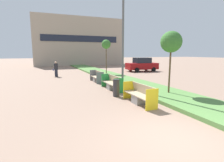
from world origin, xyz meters
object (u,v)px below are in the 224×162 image
object	(u,v)px
sapling_tree_near	(171,42)
pedestrian_walking	(56,69)
bench_green_frame	(112,84)
sapling_tree_far	(106,45)
bench_yellow_frame	(140,96)
street_lamp_post	(123,17)
bench_grey_frame	(97,78)
parked_car_distant	(142,65)
litter_bin	(116,88)

from	to	relation	value
sapling_tree_near	pedestrian_walking	size ratio (longest dim) A/B	2.28
bench_green_frame	pedestrian_walking	xyz separation A→B (m)	(-3.00, 8.26, 0.43)
sapling_tree_far	pedestrian_walking	bearing A→B (deg)	174.90
bench_yellow_frame	street_lamp_post	world-z (taller)	street_lamp_post
street_lamp_post	pedestrian_walking	world-z (taller)	street_lamp_post
bench_green_frame	pedestrian_walking	bearing A→B (deg)	109.95
street_lamp_post	sapling_tree_near	distance (m)	3.46
bench_grey_frame	pedestrian_walking	bearing A→B (deg)	122.00
street_lamp_post	sapling_tree_far	size ratio (longest dim) A/B	2.19
bench_grey_frame	pedestrian_walking	distance (m)	5.66
bench_green_frame	pedestrian_walking	distance (m)	8.79
bench_grey_frame	sapling_tree_far	xyz separation A→B (m)	(2.43, 4.30, 3.01)
sapling_tree_far	parked_car_distant	xyz separation A→B (m)	(5.81, 1.83, -2.46)
bench_yellow_frame	bench_green_frame	bearing A→B (deg)	89.96
bench_yellow_frame	litter_bin	world-z (taller)	litter_bin
sapling_tree_far	pedestrian_walking	world-z (taller)	sapling_tree_far
bench_green_frame	litter_bin	distance (m)	1.92
litter_bin	sapling_tree_far	size ratio (longest dim) A/B	0.25
sapling_tree_far	bench_yellow_frame	bearing A→B (deg)	-102.06
parked_car_distant	litter_bin	bearing A→B (deg)	-123.60
bench_grey_frame	parked_car_distant	world-z (taller)	parked_car_distant
bench_yellow_frame	pedestrian_walking	xyz separation A→B (m)	(-2.99, 11.86, 0.44)
bench_yellow_frame	litter_bin	size ratio (longest dim) A/B	2.29
pedestrian_walking	sapling_tree_near	bearing A→B (deg)	-63.89
litter_bin	street_lamp_post	size ratio (longest dim) A/B	0.11
pedestrian_walking	parked_car_distant	bearing A→B (deg)	6.83
litter_bin	sapling_tree_far	distance (m)	10.47
bench_grey_frame	parked_car_distant	distance (m)	10.29
sapling_tree_near	pedestrian_walking	world-z (taller)	sapling_tree_near
litter_bin	street_lamp_post	world-z (taller)	street_lamp_post
bench_green_frame	street_lamp_post	bearing A→B (deg)	-31.25
litter_bin	sapling_tree_near	distance (m)	3.99
bench_yellow_frame	parked_car_distant	xyz separation A→B (m)	(8.24, 13.21, 0.54)
sapling_tree_far	litter_bin	bearing A→B (deg)	-106.85
bench_yellow_frame	pedestrian_walking	world-z (taller)	pedestrian_walking
street_lamp_post	parked_car_distant	size ratio (longest dim) A/B	2.00
bench_grey_frame	parked_car_distant	xyz separation A→B (m)	(8.24, 6.14, 0.55)
bench_green_frame	sapling_tree_near	world-z (taller)	sapling_tree_near
street_lamp_post	parked_car_distant	bearing A→B (deg)	52.59
sapling_tree_near	parked_car_distant	distance (m)	13.87
bench_grey_frame	bench_green_frame	bearing A→B (deg)	-89.92
litter_bin	sapling_tree_far	xyz separation A→B (m)	(2.92, 9.63, 2.88)
bench_yellow_frame	street_lamp_post	distance (m)	5.43
sapling_tree_far	sapling_tree_near	bearing A→B (deg)	-90.00
bench_grey_frame	litter_bin	bearing A→B (deg)	-95.20
sapling_tree_near	bench_grey_frame	bearing A→B (deg)	111.18
litter_bin	pedestrian_walking	distance (m)	10.43
sapling_tree_near	parked_car_distant	size ratio (longest dim) A/B	0.85
bench_yellow_frame	bench_green_frame	size ratio (longest dim) A/B	0.91
bench_yellow_frame	litter_bin	distance (m)	1.82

